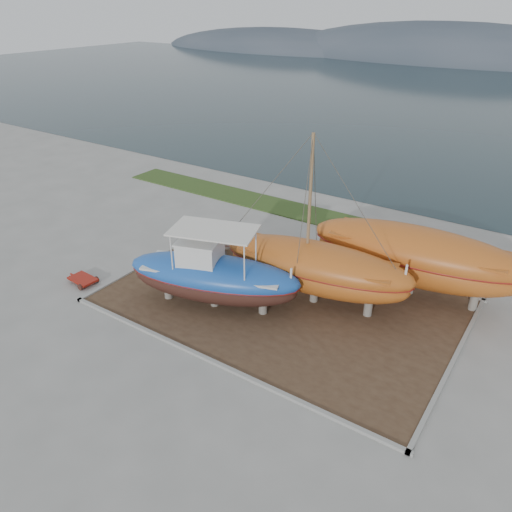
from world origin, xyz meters
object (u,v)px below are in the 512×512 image
Objects in this scene: blue_caique at (213,268)px; red_trailer at (83,281)px; orange_sailboat at (318,224)px; white_dinghy at (207,240)px; orange_bare_hull at (414,263)px.

red_trailer is (-7.73, -2.39, -2.11)m from blue_caique.
blue_caique is at bearing -148.61° from orange_sailboat.
blue_caique reaches higher than white_dinghy.
blue_caique is at bearing -51.18° from white_dinghy.
orange_sailboat is (4.19, 3.32, 2.30)m from blue_caique.
blue_caique is 0.90× the size of orange_sailboat.
blue_caique reaches higher than orange_bare_hull.
blue_caique is 0.81× the size of orange_bare_hull.
red_trailer is (-11.93, -5.72, -4.41)m from orange_sailboat.
white_dinghy is 1.83× the size of red_trailer.
orange_bare_hull is (12.68, 2.15, 1.21)m from white_dinghy.
orange_bare_hull is 18.60m from red_trailer.
red_trailer is (-3.26, -7.28, -0.56)m from white_dinghy.
orange_sailboat reaches higher than red_trailer.
orange_bare_hull is at bearing 34.29° from red_trailer.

